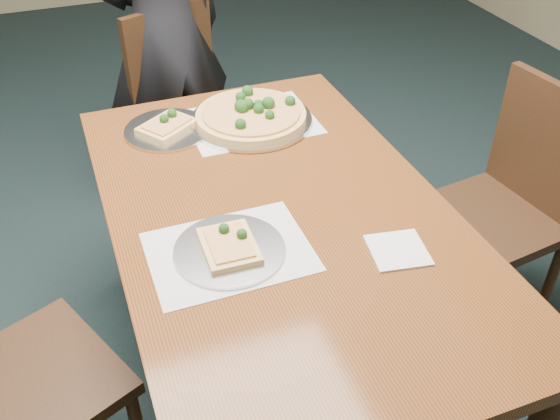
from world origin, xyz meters
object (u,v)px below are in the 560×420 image
object	(u,v)px
chair_right	(510,199)
slice_plate_near	(229,248)
pizza_pan	(251,115)
chair_far	(189,104)
dining_table	(280,236)
diner	(163,32)
slice_plate_far	(167,128)

from	to	relation	value
chair_right	slice_plate_near	world-z (taller)	chair_right
slice_plate_near	pizza_pan	bearing A→B (deg)	66.64
chair_right	pizza_pan	bearing A→B (deg)	-125.54
chair_far	chair_right	bearing A→B (deg)	-72.67
pizza_pan	slice_plate_near	distance (m)	0.66
slice_plate_near	chair_far	bearing A→B (deg)	81.37
chair_right	chair_far	bearing A→B (deg)	-148.24
dining_table	slice_plate_near	distance (m)	0.24
diner	pizza_pan	distance (m)	0.77
chair_far	diner	xyz separation A→B (m)	(-0.06, 0.12, 0.28)
chair_right	pizza_pan	world-z (taller)	chair_right
chair_far	pizza_pan	bearing A→B (deg)	-105.15
chair_right	slice_plate_near	size ratio (longest dim) A/B	3.25
chair_right	pizza_pan	size ratio (longest dim) A/B	2.23
dining_table	slice_plate_far	size ratio (longest dim) A/B	5.36
chair_right	diner	size ratio (longest dim) A/B	0.57
slice_plate_far	chair_right	bearing A→B (deg)	-23.48
slice_plate_near	chair_right	bearing A→B (deg)	10.04
diner	slice_plate_near	world-z (taller)	diner
chair_right	slice_plate_near	xyz separation A→B (m)	(-1.05, -0.19, 0.25)
chair_far	slice_plate_far	size ratio (longest dim) A/B	3.25
pizza_pan	slice_plate_far	size ratio (longest dim) A/B	1.45
pizza_pan	slice_plate_far	world-z (taller)	pizza_pan
pizza_pan	chair_far	bearing A→B (deg)	96.59
chair_far	diner	distance (m)	0.31
dining_table	diner	size ratio (longest dim) A/B	0.94
chair_far	chair_right	xyz separation A→B (m)	(0.86, -1.06, 0.00)
chair_far	pizza_pan	distance (m)	0.69
pizza_pan	slice_plate_far	distance (m)	0.28
chair_far	slice_plate_near	size ratio (longest dim) A/B	3.25
chair_right	diner	world-z (taller)	diner
chair_far	chair_right	distance (m)	1.37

